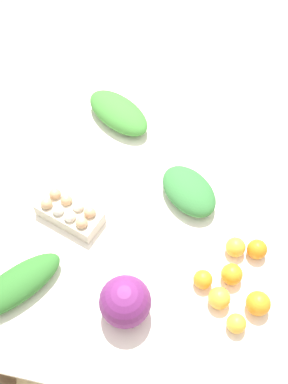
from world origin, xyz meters
TOP-DOWN VIEW (x-y plane):
  - ground_plane at (0.00, 0.00)m, footprint 8.00×8.00m
  - dining_table at (0.00, 0.00)m, footprint 1.48×1.10m
  - cabbage_purple at (0.47, 0.04)m, footprint 0.17×0.17m
  - egg_carton at (0.16, -0.25)m, footprint 0.19×0.27m
  - greens_bunch_scallion at (-0.37, -0.20)m, footprint 0.33×0.37m
  - greens_bunch_chard at (0.48, -0.34)m, footprint 0.34×0.31m
  - greens_bunch_kale at (-0.02, 0.17)m, footprint 0.30×0.30m
  - orange_0 at (0.28, 0.37)m, footprint 0.07×0.07m
  - orange_1 at (0.17, 0.37)m, footprint 0.07×0.07m
  - orange_2 at (0.38, 0.34)m, footprint 0.07×0.07m
  - orange_3 at (0.17, 0.45)m, footprint 0.07×0.07m
  - orange_4 at (0.45, 0.40)m, footprint 0.06×0.06m
  - orange_5 at (0.32, 0.27)m, footprint 0.07×0.07m
  - orange_6 at (0.37, 0.46)m, footprint 0.08×0.08m

SIDE VIEW (x-z plane):
  - ground_plane at x=0.00m, z-range 0.00..0.00m
  - dining_table at x=0.00m, z-range 0.29..1.01m
  - orange_4 at x=0.45m, z-range 0.72..0.79m
  - orange_5 at x=0.32m, z-range 0.72..0.79m
  - orange_1 at x=0.17m, z-range 0.72..0.80m
  - orange_3 at x=0.17m, z-range 0.72..0.80m
  - orange_0 at x=0.28m, z-range 0.72..0.80m
  - orange_2 at x=0.38m, z-range 0.72..0.80m
  - orange_6 at x=0.37m, z-range 0.72..0.81m
  - greens_bunch_chard at x=0.48m, z-range 0.72..0.81m
  - egg_carton at x=0.16m, z-range 0.72..0.81m
  - greens_bunch_kale at x=-0.02m, z-range 0.72..0.81m
  - greens_bunch_scallion at x=-0.37m, z-range 0.72..0.82m
  - cabbage_purple at x=0.47m, z-range 0.72..0.89m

